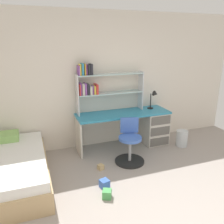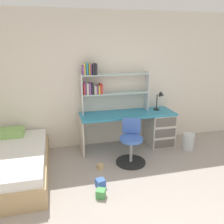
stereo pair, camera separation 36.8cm
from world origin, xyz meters
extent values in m
cube|color=silver|center=(0.00, 2.80, 1.30)|extent=(5.98, 0.06, 2.61)
cube|color=teal|center=(0.36, 2.46, 0.69)|extent=(1.84, 0.57, 0.04)
cube|color=beige|center=(1.05, 2.46, 0.34)|extent=(0.47, 0.54, 0.67)
cube|color=beige|center=(-0.54, 2.46, 0.34)|extent=(0.03, 0.51, 0.67)
cube|color=#5E5B57|center=(1.05, 2.18, 0.11)|extent=(0.42, 0.01, 0.17)
cube|color=#5E5B57|center=(1.05, 2.18, 0.34)|extent=(0.42, 0.01, 0.17)
cube|color=#5E5B57|center=(1.05, 2.18, 0.56)|extent=(0.42, 0.01, 0.17)
cube|color=silver|center=(-0.50, 2.63, 1.10)|extent=(0.02, 0.22, 0.77)
cube|color=silver|center=(0.80, 2.63, 1.10)|extent=(0.02, 0.22, 0.77)
cube|color=silver|center=(0.15, 2.63, 1.09)|extent=(1.28, 0.22, 0.02)
cube|color=silver|center=(0.15, 2.63, 1.45)|extent=(1.28, 0.22, 0.02)
cube|color=red|center=(-0.46, 2.63, 1.20)|extent=(0.02, 0.19, 0.20)
cube|color=purple|center=(-0.43, 2.63, 1.21)|extent=(0.02, 0.14, 0.23)
cube|color=beige|center=(-0.39, 2.63, 1.20)|extent=(0.04, 0.20, 0.21)
cube|color=purple|center=(-0.35, 2.63, 1.21)|extent=(0.03, 0.17, 0.21)
cube|color=#26262D|center=(-0.30, 2.63, 1.20)|extent=(0.04, 0.19, 0.20)
cube|color=beige|center=(-0.25, 2.63, 1.18)|extent=(0.04, 0.20, 0.16)
cube|color=purple|center=(-0.21, 2.63, 1.18)|extent=(0.03, 0.14, 0.16)
cube|color=yellow|center=(-0.17, 2.63, 1.18)|extent=(0.03, 0.18, 0.16)
cube|color=red|center=(-0.13, 2.63, 1.19)|extent=(0.04, 0.20, 0.18)
cube|color=purple|center=(-0.46, 2.63, 1.55)|extent=(0.02, 0.17, 0.17)
cube|color=yellow|center=(-0.43, 2.63, 1.56)|extent=(0.03, 0.14, 0.20)
cube|color=#338CBF|center=(-0.39, 2.63, 1.57)|extent=(0.04, 0.14, 0.21)
cube|color=gold|center=(-0.35, 2.63, 1.56)|extent=(0.02, 0.16, 0.20)
cube|color=purple|center=(-0.32, 2.63, 1.56)|extent=(0.02, 0.13, 0.19)
cube|color=#26262D|center=(-0.28, 2.63, 1.56)|extent=(0.04, 0.19, 0.18)
cube|color=#26262D|center=(-0.23, 2.63, 1.56)|extent=(0.04, 0.18, 0.20)
cylinder|color=black|center=(1.00, 2.55, 0.72)|extent=(0.12, 0.12, 0.02)
cylinder|color=black|center=(1.00, 2.55, 0.88)|extent=(0.02, 0.02, 0.30)
cone|color=black|center=(1.08, 2.50, 1.03)|extent=(0.12, 0.11, 0.13)
cylinder|color=black|center=(0.23, 1.83, 0.01)|extent=(0.52, 0.52, 0.03)
cylinder|color=#A5A8AD|center=(0.23, 1.83, 0.21)|extent=(0.05, 0.05, 0.43)
cylinder|color=#3F66BF|center=(0.23, 1.83, 0.45)|extent=(0.40, 0.40, 0.05)
cube|color=#3F66BF|center=(0.29, 2.00, 0.63)|extent=(0.32, 0.14, 0.28)
cube|color=tan|center=(-1.82, 1.84, 0.15)|extent=(1.30, 1.81, 0.30)
cube|color=white|center=(-1.82, 1.84, 0.37)|extent=(1.24, 1.75, 0.14)
cube|color=#8CBF66|center=(-1.82, 2.50, 0.50)|extent=(0.50, 0.32, 0.12)
cylinder|color=silver|center=(1.50, 2.07, 0.16)|extent=(0.23, 0.23, 0.32)
cube|color=tan|center=(-0.33, 1.76, 0.04)|extent=(0.11, 0.11, 0.09)
cube|color=#3860B7|center=(-0.43, 1.26, 0.06)|extent=(0.15, 0.15, 0.12)
cube|color=#479E51|center=(-0.47, 1.03, 0.06)|extent=(0.16, 0.16, 0.12)
camera|label=1|loc=(-1.32, -1.54, 2.07)|focal=37.36mm
camera|label=2|loc=(-0.97, -1.65, 2.07)|focal=37.36mm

